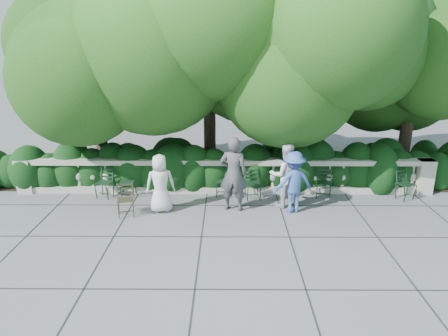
{
  "coord_description": "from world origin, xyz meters",
  "views": [
    {
      "loc": [
        0.07,
        -9.13,
        4.3
      ],
      "look_at": [
        0.0,
        1.0,
        1.0
      ],
      "focal_mm": 32.0,
      "sensor_mm": 36.0,
      "label": 1
    }
  ],
  "objects_px": {
    "chair_c": "(223,198)",
    "chair_weathered": "(127,218)",
    "person_businessman": "(160,183)",
    "person_casual_man": "(285,175)",
    "chair_a": "(103,199)",
    "chair_d": "(323,200)",
    "chair_b": "(128,198)",
    "person_older_blue": "(293,182)",
    "person_woman_grey": "(233,174)",
    "chair_e": "(254,200)",
    "chair_f": "(408,201)"
  },
  "relations": [
    {
      "from": "chair_f",
      "to": "person_older_blue",
      "type": "xyz_separation_m",
      "value": [
        -3.35,
        -0.72,
        0.81
      ]
    },
    {
      "from": "chair_weathered",
      "to": "person_older_blue",
      "type": "relative_size",
      "value": 0.52
    },
    {
      "from": "person_older_blue",
      "to": "chair_f",
      "type": "bearing_deg",
      "value": 176.17
    },
    {
      "from": "chair_f",
      "to": "chair_b",
      "type": "bearing_deg",
      "value": 151.96
    },
    {
      "from": "chair_b",
      "to": "person_woman_grey",
      "type": "xyz_separation_m",
      "value": [
        2.98,
        -0.77,
        0.98
      ]
    },
    {
      "from": "person_businessman",
      "to": "person_casual_man",
      "type": "relative_size",
      "value": 0.88
    },
    {
      "from": "chair_b",
      "to": "chair_weathered",
      "type": "height_order",
      "value": "same"
    },
    {
      "from": "chair_weathered",
      "to": "person_casual_man",
      "type": "distance_m",
      "value": 4.23
    },
    {
      "from": "chair_e",
      "to": "person_casual_man",
      "type": "height_order",
      "value": "person_casual_man"
    },
    {
      "from": "chair_d",
      "to": "chair_e",
      "type": "bearing_deg",
      "value": -164.95
    },
    {
      "from": "chair_weathered",
      "to": "person_casual_man",
      "type": "bearing_deg",
      "value": -1.87
    },
    {
      "from": "person_woman_grey",
      "to": "person_older_blue",
      "type": "height_order",
      "value": "person_woman_grey"
    },
    {
      "from": "chair_weathered",
      "to": "person_older_blue",
      "type": "distance_m",
      "value": 4.31
    },
    {
      "from": "chair_d",
      "to": "chair_c",
      "type": "bearing_deg",
      "value": -169.39
    },
    {
      "from": "person_businessman",
      "to": "person_casual_man",
      "type": "distance_m",
      "value": 3.26
    },
    {
      "from": "chair_f",
      "to": "person_businessman",
      "type": "distance_m",
      "value": 6.83
    },
    {
      "from": "chair_weathered",
      "to": "chair_e",
      "type": "bearing_deg",
      "value": 6.47
    },
    {
      "from": "chair_c",
      "to": "chair_d",
      "type": "height_order",
      "value": "same"
    },
    {
      "from": "chair_a",
      "to": "chair_c",
      "type": "relative_size",
      "value": 1.0
    },
    {
      "from": "person_businessman",
      "to": "chair_f",
      "type": "bearing_deg",
      "value": 176.2
    },
    {
      "from": "chair_d",
      "to": "person_woman_grey",
      "type": "height_order",
      "value": "person_woman_grey"
    },
    {
      "from": "chair_weathered",
      "to": "person_older_blue",
      "type": "height_order",
      "value": "person_older_blue"
    },
    {
      "from": "person_casual_man",
      "to": "person_older_blue",
      "type": "relative_size",
      "value": 1.08
    },
    {
      "from": "chair_f",
      "to": "person_older_blue",
      "type": "distance_m",
      "value": 3.52
    },
    {
      "from": "chair_a",
      "to": "person_businessman",
      "type": "relative_size",
      "value": 0.55
    },
    {
      "from": "person_casual_man",
      "to": "person_woman_grey",
      "type": "bearing_deg",
      "value": 3.47
    },
    {
      "from": "chair_e",
      "to": "chair_weathered",
      "type": "bearing_deg",
      "value": -169.91
    },
    {
      "from": "chair_e",
      "to": "person_woman_grey",
      "type": "bearing_deg",
      "value": -143.56
    },
    {
      "from": "chair_c",
      "to": "person_older_blue",
      "type": "xyz_separation_m",
      "value": [
        1.8,
        -0.92,
        0.81
      ]
    },
    {
      "from": "chair_c",
      "to": "chair_f",
      "type": "distance_m",
      "value": 5.16
    },
    {
      "from": "chair_d",
      "to": "chair_e",
      "type": "height_order",
      "value": "same"
    },
    {
      "from": "chair_weathered",
      "to": "person_older_blue",
      "type": "bearing_deg",
      "value": -7.32
    },
    {
      "from": "chair_c",
      "to": "person_businessman",
      "type": "distance_m",
      "value": 1.99
    },
    {
      "from": "chair_e",
      "to": "chair_f",
      "type": "height_order",
      "value": "same"
    },
    {
      "from": "person_businessman",
      "to": "person_casual_man",
      "type": "height_order",
      "value": "person_casual_man"
    },
    {
      "from": "person_businessman",
      "to": "person_woman_grey",
      "type": "xyz_separation_m",
      "value": [
        1.87,
        0.12,
        0.22
      ]
    },
    {
      "from": "chair_c",
      "to": "chair_weathered",
      "type": "relative_size",
      "value": 1.0
    },
    {
      "from": "person_woman_grey",
      "to": "person_businessman",
      "type": "bearing_deg",
      "value": 14.54
    },
    {
      "from": "chair_a",
      "to": "person_casual_man",
      "type": "height_order",
      "value": "person_casual_man"
    },
    {
      "from": "chair_a",
      "to": "chair_d",
      "type": "relative_size",
      "value": 1.0
    },
    {
      "from": "chair_a",
      "to": "person_businessman",
      "type": "distance_m",
      "value": 2.09
    },
    {
      "from": "person_businessman",
      "to": "chair_b",
      "type": "bearing_deg",
      "value": -48.82
    },
    {
      "from": "chair_c",
      "to": "chair_weathered",
      "type": "xyz_separation_m",
      "value": [
        -2.41,
        -1.36,
        0.0
      ]
    },
    {
      "from": "person_woman_grey",
      "to": "person_older_blue",
      "type": "distance_m",
      "value": 1.54
    },
    {
      "from": "chair_e",
      "to": "person_older_blue",
      "type": "xyz_separation_m",
      "value": [
        0.95,
        -0.73,
        0.81
      ]
    },
    {
      "from": "chair_e",
      "to": "person_woman_grey",
      "type": "height_order",
      "value": "person_woman_grey"
    },
    {
      "from": "chair_c",
      "to": "person_older_blue",
      "type": "height_order",
      "value": "person_older_blue"
    },
    {
      "from": "chair_b",
      "to": "chair_c",
      "type": "relative_size",
      "value": 1.0
    },
    {
      "from": "person_older_blue",
      "to": "chair_d",
      "type": "bearing_deg",
      "value": -157.15
    },
    {
      "from": "person_casual_man",
      "to": "chair_c",
      "type": "bearing_deg",
      "value": -25.12
    }
  ]
}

